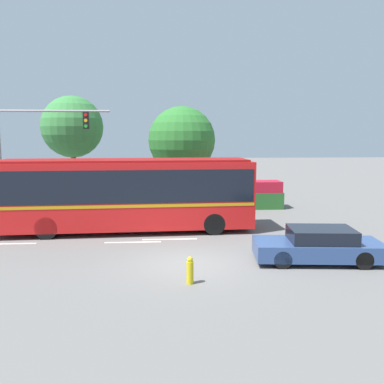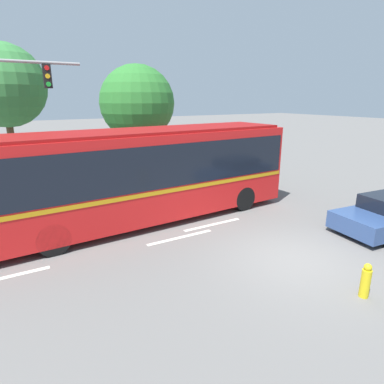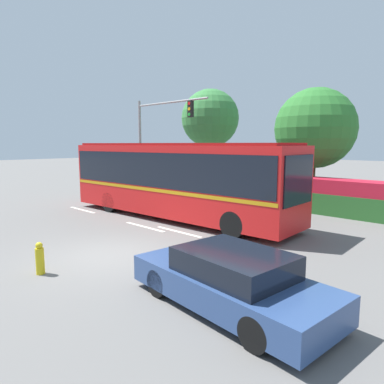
{
  "view_description": "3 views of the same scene",
  "coord_description": "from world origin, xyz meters",
  "px_view_note": "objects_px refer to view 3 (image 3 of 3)",
  "views": [
    {
      "loc": [
        -0.77,
        -14.45,
        4.53
      ],
      "look_at": [
        0.45,
        3.51,
        2.09
      ],
      "focal_mm": 39.02,
      "sensor_mm": 36.0,
      "label": 1
    },
    {
      "loc": [
        -6.89,
        -5.85,
        4.52
      ],
      "look_at": [
        -1.42,
        3.44,
        1.4
      ],
      "focal_mm": 30.48,
      "sensor_mm": 36.0,
      "label": 2
    },
    {
      "loc": [
        8.95,
        -5.68,
        3.4
      ],
      "look_at": [
        -1.04,
        4.73,
        1.39
      ],
      "focal_mm": 32.52,
      "sensor_mm": 36.0,
      "label": 3
    }
  ],
  "objects_px": {
    "city_bus": "(175,176)",
    "fire_hydrant": "(40,259)",
    "street_tree_centre": "(315,128)",
    "street_tree_left": "(210,119)",
    "sedan_foreground": "(231,281)",
    "traffic_light_pole": "(155,132)"
  },
  "relations": [
    {
      "from": "sedan_foreground",
      "to": "city_bus",
      "type": "bearing_deg",
      "value": -30.41
    },
    {
      "from": "traffic_light_pole",
      "to": "fire_hydrant",
      "type": "relative_size",
      "value": 7.16
    },
    {
      "from": "city_bus",
      "to": "sedan_foreground",
      "type": "relative_size",
      "value": 2.56
    },
    {
      "from": "fire_hydrant",
      "to": "street_tree_left",
      "type": "bearing_deg",
      "value": 114.3
    },
    {
      "from": "city_bus",
      "to": "street_tree_centre",
      "type": "height_order",
      "value": "street_tree_centre"
    },
    {
      "from": "street_tree_left",
      "to": "fire_hydrant",
      "type": "relative_size",
      "value": 8.09
    },
    {
      "from": "street_tree_left",
      "to": "street_tree_centre",
      "type": "distance_m",
      "value": 6.93
    },
    {
      "from": "street_tree_left",
      "to": "traffic_light_pole",
      "type": "bearing_deg",
      "value": -115.79
    },
    {
      "from": "street_tree_centre",
      "to": "traffic_light_pole",
      "type": "bearing_deg",
      "value": -153.07
    },
    {
      "from": "traffic_light_pole",
      "to": "street_tree_left",
      "type": "xyz_separation_m",
      "value": [
        1.63,
        3.38,
        0.89
      ]
    },
    {
      "from": "traffic_light_pole",
      "to": "street_tree_left",
      "type": "bearing_deg",
      "value": 64.21
    },
    {
      "from": "fire_hydrant",
      "to": "street_tree_centre",
      "type": "bearing_deg",
      "value": 88.39
    },
    {
      "from": "city_bus",
      "to": "fire_hydrant",
      "type": "distance_m",
      "value": 7.87
    },
    {
      "from": "street_tree_left",
      "to": "fire_hydrant",
      "type": "distance_m",
      "value": 16.22
    },
    {
      "from": "city_bus",
      "to": "fire_hydrant",
      "type": "xyz_separation_m",
      "value": [
        2.55,
        -7.28,
        -1.54
      ]
    },
    {
      "from": "sedan_foreground",
      "to": "fire_hydrant",
      "type": "distance_m",
      "value": 5.15
    },
    {
      "from": "city_bus",
      "to": "street_tree_centre",
      "type": "bearing_deg",
      "value": 66.6
    },
    {
      "from": "street_tree_left",
      "to": "street_tree_centre",
      "type": "xyz_separation_m",
      "value": [
        6.82,
        0.91,
        -0.81
      ]
    },
    {
      "from": "fire_hydrant",
      "to": "traffic_light_pole",
      "type": "bearing_deg",
      "value": 126.66
    },
    {
      "from": "street_tree_centre",
      "to": "fire_hydrant",
      "type": "height_order",
      "value": "street_tree_centre"
    },
    {
      "from": "city_bus",
      "to": "fire_hydrant",
      "type": "height_order",
      "value": "city_bus"
    },
    {
      "from": "traffic_light_pole",
      "to": "fire_hydrant",
      "type": "xyz_separation_m",
      "value": [
        8.03,
        -10.78,
        -3.74
      ]
    }
  ]
}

